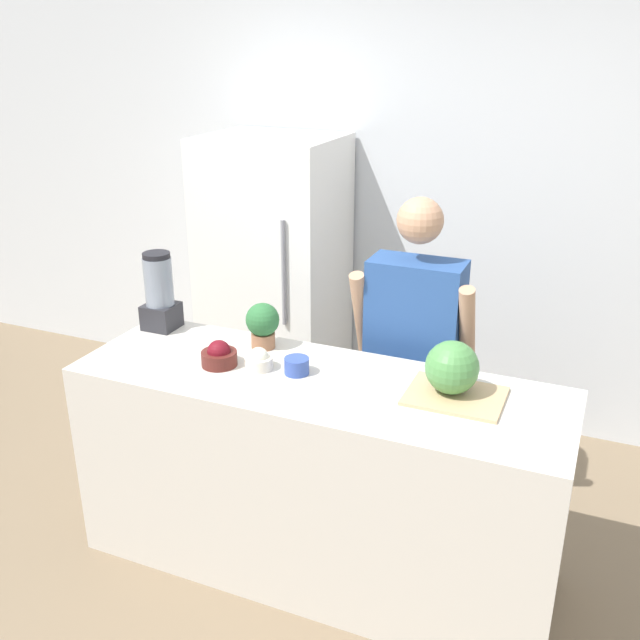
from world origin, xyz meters
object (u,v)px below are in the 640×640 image
bowl_small_blue (297,366)px  person (413,362)px  watermelon (452,367)px  blender (160,293)px  refrigerator (275,279)px  bowl_cherries (219,356)px  potted_plant (263,324)px  bowl_cream (259,360)px

bowl_small_blue → person: bearing=57.6°
watermelon → blender: 1.44m
refrigerator → bowl_cherries: 1.38m
bowl_small_blue → refrigerator: bearing=120.1°
watermelon → potted_plant: (-0.88, 0.12, -0.00)m
bowl_cherries → potted_plant: size_ratio=0.73×
potted_plant → bowl_small_blue: bearing=-36.2°
refrigerator → watermelon: size_ratio=8.13×
bowl_cream → blender: (-0.64, 0.22, 0.14)m
blender → potted_plant: size_ratio=1.79×
bowl_cherries → potted_plant: 0.26m
refrigerator → bowl_cream: 1.40m
watermelon → potted_plant: watermelon is taller
person → bowl_cream: 0.78m
bowl_cherries → bowl_small_blue: (0.34, 0.06, -0.01)m
person → blender: bearing=-163.2°
refrigerator → bowl_cream: (0.56, -1.28, 0.11)m
person → blender: 1.24m
potted_plant → bowl_cherries: bearing=-109.8°
refrigerator → person: size_ratio=1.07×
person → bowl_small_blue: size_ratio=15.27×
person → watermelon: (0.29, -0.48, 0.24)m
bowl_cream → bowl_small_blue: bowl_cream is taller
watermelon → bowl_cherries: 0.98m
refrigerator → potted_plant: (0.48, -1.08, 0.19)m
bowl_cream → potted_plant: potted_plant is taller
bowl_cream → potted_plant: bearing=112.4°
bowl_cherries → potted_plant: potted_plant is taller
watermelon → person: bearing=120.5°
bowl_cherries → blender: bearing=151.4°
bowl_cream → bowl_small_blue: size_ratio=1.15×
person → potted_plant: (-0.60, -0.36, 0.23)m
person → refrigerator: bearing=146.4°
refrigerator → watermelon: bearing=-41.3°
bowl_cherries → refrigerator: bearing=106.7°
refrigerator → watermelon: refrigerator is taller
bowl_cherries → blender: size_ratio=0.41×
refrigerator → bowl_cherries: bearing=-73.3°
person → potted_plant: size_ratio=7.60×
refrigerator → person: bearing=-33.6°
refrigerator → potted_plant: 1.20m
bowl_small_blue → bowl_cream: bearing=-173.3°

